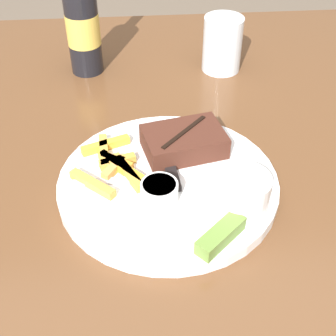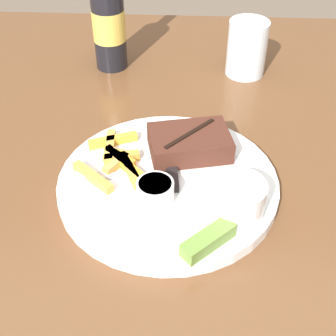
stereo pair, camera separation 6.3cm
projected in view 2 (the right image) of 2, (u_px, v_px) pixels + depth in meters
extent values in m
cube|color=brown|center=(168.00, 198.00, 0.67)|extent=(1.15, 1.20, 0.04)
cylinder|color=white|center=(168.00, 185.00, 0.65)|extent=(0.31, 0.31, 0.01)
cylinder|color=white|center=(168.00, 180.00, 0.65)|extent=(0.31, 0.31, 0.00)
cube|color=#472319|center=(190.00, 143.00, 0.68)|extent=(0.13, 0.10, 0.03)
cube|color=black|center=(190.00, 133.00, 0.67)|extent=(0.07, 0.08, 0.00)
cube|color=gold|center=(119.00, 159.00, 0.67)|extent=(0.05, 0.05, 0.01)
cube|color=gold|center=(121.00, 157.00, 0.67)|extent=(0.05, 0.03, 0.01)
cube|color=gold|center=(110.00, 147.00, 0.69)|extent=(0.02, 0.07, 0.01)
cube|color=#E49449|center=(116.00, 164.00, 0.66)|extent=(0.04, 0.05, 0.01)
cube|color=gold|center=(129.00, 169.00, 0.65)|extent=(0.05, 0.08, 0.01)
cube|color=gold|center=(93.00, 177.00, 0.64)|extent=(0.06, 0.06, 0.01)
cube|color=orange|center=(121.00, 158.00, 0.67)|extent=(0.05, 0.04, 0.01)
cube|color=gold|center=(129.00, 168.00, 0.65)|extent=(0.06, 0.06, 0.01)
cube|color=gold|center=(113.00, 140.00, 0.70)|extent=(0.07, 0.04, 0.01)
cylinder|color=white|center=(237.00, 199.00, 0.58)|extent=(0.07, 0.07, 0.05)
cylinder|color=beige|center=(239.00, 188.00, 0.57)|extent=(0.06, 0.06, 0.01)
cylinder|color=silver|center=(155.00, 191.00, 0.61)|extent=(0.05, 0.05, 0.03)
cylinder|color=#B22319|center=(155.00, 185.00, 0.60)|extent=(0.04, 0.04, 0.01)
cube|color=olive|center=(208.00, 240.00, 0.55)|extent=(0.07, 0.07, 0.02)
cube|color=#B7B7BC|center=(102.00, 176.00, 0.65)|extent=(0.10, 0.01, 0.00)
cube|color=#B7B7BC|center=(151.00, 180.00, 0.64)|extent=(0.03, 0.00, 0.00)
cube|color=#B7B7BC|center=(151.00, 178.00, 0.65)|extent=(0.03, 0.00, 0.00)
cube|color=#B7B7BC|center=(151.00, 175.00, 0.65)|extent=(0.03, 0.00, 0.00)
cube|color=#B7B7BC|center=(170.00, 141.00, 0.71)|extent=(0.03, 0.11, 0.00)
cube|color=black|center=(172.00, 176.00, 0.65)|extent=(0.02, 0.06, 0.01)
cylinder|color=black|center=(109.00, 29.00, 0.88)|extent=(0.06, 0.06, 0.15)
cylinder|color=gold|center=(109.00, 25.00, 0.87)|extent=(0.06, 0.06, 0.06)
cylinder|color=silver|center=(247.00, 48.00, 0.87)|extent=(0.07, 0.07, 0.10)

